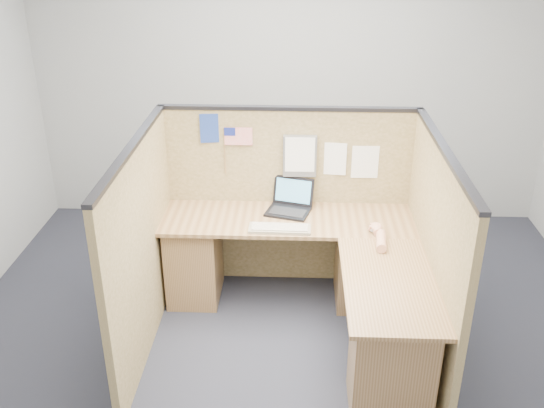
{
  "coord_description": "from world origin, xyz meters",
  "views": [
    {
      "loc": [
        0.06,
        -3.52,
        2.85
      ],
      "look_at": [
        -0.11,
        0.5,
        0.93
      ],
      "focal_mm": 40.0,
      "sensor_mm": 36.0,
      "label": 1
    }
  ],
  "objects_px": {
    "laptop": "(288,203)",
    "mouse": "(376,229)",
    "l_desk": "(311,283)",
    "keyboard": "(280,228)"
  },
  "relations": [
    {
      "from": "laptop",
      "to": "mouse",
      "type": "height_order",
      "value": "laptop"
    },
    {
      "from": "l_desk",
      "to": "mouse",
      "type": "bearing_deg",
      "value": 21.71
    },
    {
      "from": "laptop",
      "to": "mouse",
      "type": "bearing_deg",
      "value": -12.73
    },
    {
      "from": "keyboard",
      "to": "mouse",
      "type": "distance_m",
      "value": 0.71
    },
    {
      "from": "l_desk",
      "to": "laptop",
      "type": "relative_size",
      "value": 4.94
    },
    {
      "from": "laptop",
      "to": "keyboard",
      "type": "height_order",
      "value": "laptop"
    },
    {
      "from": "l_desk",
      "to": "laptop",
      "type": "distance_m",
      "value": 0.7
    },
    {
      "from": "l_desk",
      "to": "mouse",
      "type": "relative_size",
      "value": 18.61
    },
    {
      "from": "l_desk",
      "to": "mouse",
      "type": "height_order",
      "value": "mouse"
    },
    {
      "from": "laptop",
      "to": "mouse",
      "type": "distance_m",
      "value": 0.75
    }
  ]
}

